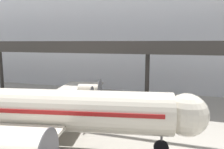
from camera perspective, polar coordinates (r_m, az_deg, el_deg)
hangar_back_wall at (r=44.21m, az=11.21°, el=13.34°), size 140.00×3.00×27.30m
mezzanine_walkway at (r=34.87m, az=9.07°, el=5.92°), size 110.00×3.20×9.93m
airliner_silver_main at (r=21.42m, az=-20.55°, el=-8.59°), size 31.44×36.20×10.72m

